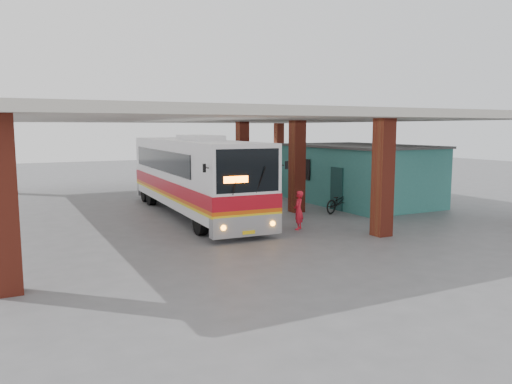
{
  "coord_description": "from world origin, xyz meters",
  "views": [
    {
      "loc": [
        -9.51,
        -17.15,
        4.01
      ],
      "look_at": [
        -0.73,
        0.0,
        1.52
      ],
      "focal_mm": 35.0,
      "sensor_mm": 36.0,
      "label": 1
    }
  ],
  "objects_px": {
    "motorcycle": "(339,201)",
    "pedestrian": "(298,210)",
    "red_chair": "(297,194)",
    "coach_bus": "(193,175)"
  },
  "relations": [
    {
      "from": "coach_bus",
      "to": "motorcycle",
      "type": "height_order",
      "value": "coach_bus"
    },
    {
      "from": "motorcycle",
      "to": "pedestrian",
      "type": "bearing_deg",
      "value": 104.35
    },
    {
      "from": "coach_bus",
      "to": "motorcycle",
      "type": "relative_size",
      "value": 6.32
    },
    {
      "from": "coach_bus",
      "to": "pedestrian",
      "type": "xyz_separation_m",
      "value": [
        2.5,
        -5.13,
        -1.06
      ]
    },
    {
      "from": "motorcycle",
      "to": "pedestrian",
      "type": "distance_m",
      "value": 4.63
    },
    {
      "from": "coach_bus",
      "to": "motorcycle",
      "type": "distance_m",
      "value": 7.0
    },
    {
      "from": "pedestrian",
      "to": "red_chair",
      "type": "relative_size",
      "value": 1.95
    },
    {
      "from": "coach_bus",
      "to": "red_chair",
      "type": "relative_size",
      "value": 16.14
    },
    {
      "from": "coach_bus",
      "to": "pedestrian",
      "type": "relative_size",
      "value": 8.29
    },
    {
      "from": "motorcycle",
      "to": "red_chair",
      "type": "relative_size",
      "value": 2.55
    }
  ]
}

